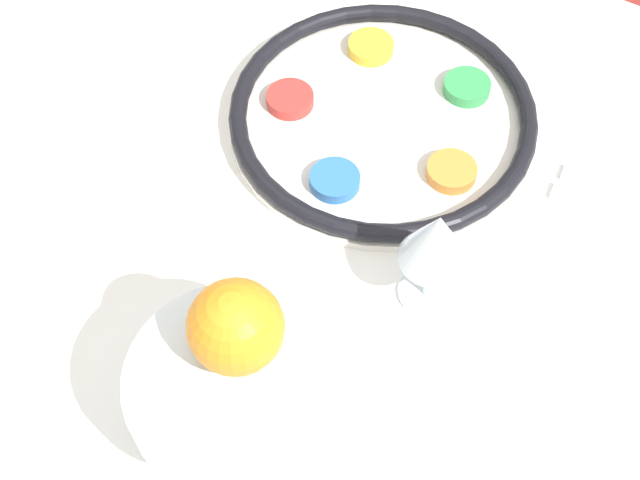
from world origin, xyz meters
The scene contains 6 objects.
dining_table centered at (0.00, 0.00, 0.36)m, with size 1.20×1.07×0.72m.
seder_plate centered at (-0.26, 0.05, 0.73)m, with size 0.34×0.34×0.03m.
wine_glass centered at (-0.09, 0.19, 0.81)m, with size 0.07×0.07×0.13m.
fruit_stand centered at (0.13, 0.11, 0.81)m, with size 0.18×0.18×0.12m.
orange_fruit centered at (0.10, 0.11, 0.87)m, with size 0.08×0.08×0.08m.
fork_right centered at (-0.28, 0.33, 0.72)m, with size 0.04×0.17×0.01m.
Camera 1 is at (0.35, 0.33, 1.48)m, focal length 50.00 mm.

